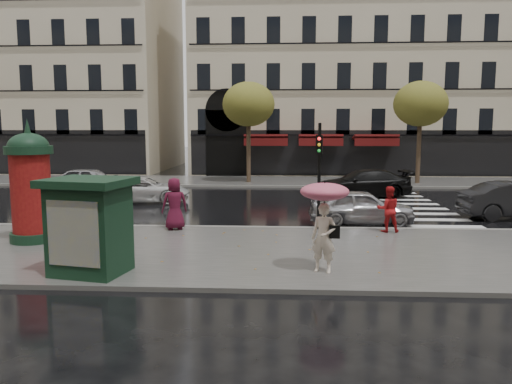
# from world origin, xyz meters

# --- Properties ---
(ground) EXTENTS (160.00, 160.00, 0.00)m
(ground) POSITION_xyz_m (0.00, 0.00, 0.00)
(ground) COLOR black
(ground) RESTS_ON ground
(near_sidewalk) EXTENTS (90.00, 7.00, 0.12)m
(near_sidewalk) POSITION_xyz_m (0.00, -0.50, 0.06)
(near_sidewalk) COLOR #474744
(near_sidewalk) RESTS_ON ground
(far_sidewalk) EXTENTS (90.00, 6.00, 0.12)m
(far_sidewalk) POSITION_xyz_m (0.00, 19.00, 0.06)
(far_sidewalk) COLOR #474744
(far_sidewalk) RESTS_ON ground
(near_kerb) EXTENTS (90.00, 0.25, 0.14)m
(near_kerb) POSITION_xyz_m (0.00, 3.00, 0.07)
(near_kerb) COLOR slate
(near_kerb) RESTS_ON ground
(far_kerb) EXTENTS (90.00, 0.25, 0.14)m
(far_kerb) POSITION_xyz_m (0.00, 16.00, 0.07)
(far_kerb) COLOR slate
(far_kerb) RESTS_ON ground
(zebra_crossing) EXTENTS (3.60, 11.75, 0.01)m
(zebra_crossing) POSITION_xyz_m (6.00, 9.60, 0.01)
(zebra_crossing) COLOR silver
(zebra_crossing) RESTS_ON ground
(bldg_far_corner) EXTENTS (26.00, 14.00, 22.90)m
(bldg_far_corner) POSITION_xyz_m (6.00, 30.00, 11.31)
(bldg_far_corner) COLOR #B7A88C
(bldg_far_corner) RESTS_ON ground
(bldg_far_left) EXTENTS (24.00, 14.00, 22.90)m
(bldg_far_left) POSITION_xyz_m (-22.00, 30.00, 11.31)
(bldg_far_left) COLOR #B7A88C
(bldg_far_left) RESTS_ON ground
(tree_far_left) EXTENTS (3.40, 3.40, 6.64)m
(tree_far_left) POSITION_xyz_m (-2.00, 18.00, 5.17)
(tree_far_left) COLOR #38281C
(tree_far_left) RESTS_ON ground
(tree_far_right) EXTENTS (3.40, 3.40, 6.64)m
(tree_far_right) POSITION_xyz_m (9.00, 18.00, 5.17)
(tree_far_right) COLOR #38281C
(tree_far_right) RESTS_ON ground
(woman_umbrella) EXTENTS (1.20, 1.20, 2.31)m
(woman_umbrella) POSITION_xyz_m (1.29, -2.59, 1.64)
(woman_umbrella) COLOR beige
(woman_umbrella) RESTS_ON near_sidewalk
(woman_red) EXTENTS (0.77, 0.61, 1.58)m
(woman_red) POSITION_xyz_m (3.89, 2.39, 0.91)
(woman_red) COLOR #B01518
(woman_red) RESTS_ON near_sidewalk
(man_burgundy) EXTENTS (1.05, 0.89, 1.84)m
(man_burgundy) POSITION_xyz_m (-3.53, 2.40, 1.04)
(man_burgundy) COLOR #4D0F23
(man_burgundy) RESTS_ON near_sidewalk
(morris_column) EXTENTS (1.43, 1.43, 3.85)m
(morris_column) POSITION_xyz_m (-7.63, 0.36, 1.96)
(morris_column) COLOR black
(morris_column) RESTS_ON near_sidewalk
(traffic_light) EXTENTS (0.25, 0.36, 3.74)m
(traffic_light) POSITION_xyz_m (1.53, 2.73, 2.38)
(traffic_light) COLOR black
(traffic_light) RESTS_ON near_sidewalk
(newsstand) EXTENTS (2.24, 2.00, 2.35)m
(newsstand) POSITION_xyz_m (-4.45, -3.00, 1.33)
(newsstand) COLOR black
(newsstand) RESTS_ON near_sidewalk
(car_silver) EXTENTS (4.03, 1.72, 1.36)m
(car_silver) POSITION_xyz_m (3.28, 4.33, 0.68)
(car_silver) COLOR #AAA9AE
(car_silver) RESTS_ON ground
(car_white) EXTENTS (4.82, 2.69, 1.28)m
(car_white) POSITION_xyz_m (-6.66, 9.44, 0.64)
(car_white) COLOR silver
(car_white) RESTS_ON ground
(car_black) EXTENTS (5.32, 2.63, 1.49)m
(car_black) POSITION_xyz_m (4.48, 11.88, 0.74)
(car_black) COLOR black
(car_black) RESTS_ON ground
(car_far_silver) EXTENTS (4.41, 1.89, 1.49)m
(car_far_silver) POSITION_xyz_m (-11.24, 12.48, 0.74)
(car_far_silver) COLOR #A7A7AB
(car_far_silver) RESTS_ON ground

